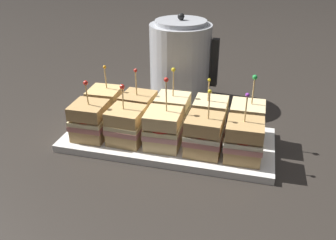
% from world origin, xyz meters
% --- Properties ---
extents(ground_plane, '(6.00, 6.00, 0.00)m').
position_xyz_m(ground_plane, '(0.00, 0.00, 0.00)').
color(ground_plane, '#2D2823').
extents(serving_platter, '(0.52, 0.22, 0.02)m').
position_xyz_m(serving_platter, '(0.00, 0.00, 0.01)').
color(serving_platter, white).
rests_on(serving_platter, ground_plane).
extents(sandwich_front_far_left, '(0.09, 0.09, 0.15)m').
position_xyz_m(sandwich_front_far_left, '(-0.19, -0.05, 0.06)').
color(sandwich_front_far_left, tan).
rests_on(sandwich_front_far_left, serving_platter).
extents(sandwich_front_left, '(0.09, 0.09, 0.15)m').
position_xyz_m(sandwich_front_left, '(-0.09, -0.04, 0.06)').
color(sandwich_front_left, tan).
rests_on(sandwich_front_left, serving_platter).
extents(sandwich_front_center, '(0.09, 0.09, 0.17)m').
position_xyz_m(sandwich_front_center, '(0.00, -0.04, 0.06)').
color(sandwich_front_center, '#DBB77A').
rests_on(sandwich_front_center, serving_platter).
extents(sandwich_front_right, '(0.09, 0.09, 0.16)m').
position_xyz_m(sandwich_front_right, '(0.10, -0.05, 0.06)').
color(sandwich_front_right, tan).
rests_on(sandwich_front_right, serving_platter).
extents(sandwich_front_far_right, '(0.09, 0.09, 0.16)m').
position_xyz_m(sandwich_front_far_right, '(0.19, -0.05, 0.06)').
color(sandwich_front_far_right, tan).
rests_on(sandwich_front_far_right, serving_platter).
extents(sandwich_back_far_left, '(0.09, 0.09, 0.15)m').
position_xyz_m(sandwich_back_far_left, '(-0.19, 0.05, 0.06)').
color(sandwich_back_far_left, tan).
rests_on(sandwich_back_far_left, serving_platter).
extents(sandwich_back_left, '(0.09, 0.09, 0.16)m').
position_xyz_m(sandwich_back_left, '(-0.09, 0.05, 0.06)').
color(sandwich_back_left, tan).
rests_on(sandwich_back_left, serving_platter).
extents(sandwich_back_center, '(0.08, 0.08, 0.16)m').
position_xyz_m(sandwich_back_center, '(0.00, 0.05, 0.06)').
color(sandwich_back_center, beige).
rests_on(sandwich_back_center, serving_platter).
extents(sandwich_back_right, '(0.08, 0.08, 0.15)m').
position_xyz_m(sandwich_back_right, '(0.10, 0.05, 0.06)').
color(sandwich_back_right, beige).
rests_on(sandwich_back_right, serving_platter).
extents(sandwich_back_far_right, '(0.08, 0.08, 0.16)m').
position_xyz_m(sandwich_back_far_right, '(0.19, 0.05, 0.06)').
color(sandwich_back_far_right, beige).
rests_on(sandwich_back_far_right, serving_platter).
extents(kettle_steel, '(0.21, 0.19, 0.27)m').
position_xyz_m(kettle_steel, '(-0.03, 0.27, 0.12)').
color(kettle_steel, '#B7BABF').
rests_on(kettle_steel, ground_plane).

